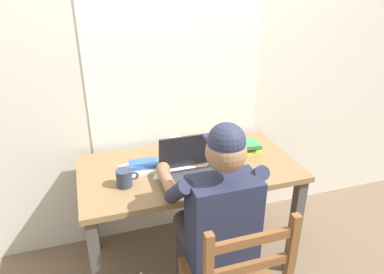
% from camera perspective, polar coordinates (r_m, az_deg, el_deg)
% --- Properties ---
extents(ground_plane, '(8.00, 8.00, 0.00)m').
position_cam_1_polar(ground_plane, '(2.67, -0.42, -18.56)').
color(ground_plane, brown).
extents(back_wall, '(6.00, 0.08, 2.60)m').
position_cam_1_polar(back_wall, '(2.40, -3.59, 11.95)').
color(back_wall, silver).
rests_on(back_wall, ground).
extents(desk, '(1.33, 0.69, 0.74)m').
position_cam_1_polar(desk, '(2.27, -0.47, -6.95)').
color(desk, olive).
rests_on(desk, ground).
extents(seated_person, '(0.50, 0.60, 1.24)m').
position_cam_1_polar(seated_person, '(1.92, 3.68, -12.08)').
color(seated_person, '#232842').
rests_on(seated_person, ground).
extents(laptop, '(0.33, 0.28, 0.23)m').
position_cam_1_polar(laptop, '(2.09, -0.27, -4.98)').
color(laptop, '#232328').
rests_on(laptop, desk).
extents(computer_mouse, '(0.06, 0.10, 0.03)m').
position_cam_1_polar(computer_mouse, '(2.14, 8.03, -5.56)').
color(computer_mouse, black).
rests_on(computer_mouse, desk).
extents(coffee_mug_white, '(0.12, 0.08, 0.09)m').
position_cam_1_polar(coffee_mug_white, '(2.39, -2.46, -1.17)').
color(coffee_mug_white, beige).
rests_on(coffee_mug_white, desk).
extents(coffee_mug_dark, '(0.13, 0.09, 0.10)m').
position_cam_1_polar(coffee_mug_dark, '(2.04, -10.64, -6.41)').
color(coffee_mug_dark, '#2D384C').
rests_on(coffee_mug_dark, desk).
extents(book_stack_main, '(0.20, 0.15, 0.08)m').
position_cam_1_polar(book_stack_main, '(2.39, 8.64, -1.58)').
color(book_stack_main, gold).
rests_on(book_stack_main, desk).
extents(book_stack_side, '(0.18, 0.16, 0.04)m').
position_cam_1_polar(book_stack_side, '(2.20, -7.65, -4.60)').
color(book_stack_side, white).
rests_on(book_stack_side, desk).
extents(paper_pile_near_laptop, '(0.25, 0.21, 0.01)m').
position_cam_1_polar(paper_pile_near_laptop, '(2.22, -8.14, -4.82)').
color(paper_pile_near_laptop, silver).
rests_on(paper_pile_near_laptop, desk).
extents(paper_pile_back_corner, '(0.28, 0.25, 0.01)m').
position_cam_1_polar(paper_pile_back_corner, '(2.14, -2.72, -5.72)').
color(paper_pile_back_corner, white).
rests_on(paper_pile_back_corner, desk).
extents(landscape_photo_print, '(0.15, 0.13, 0.00)m').
position_cam_1_polar(landscape_photo_print, '(2.45, 3.35, -1.64)').
color(landscape_photo_print, gold).
rests_on(landscape_photo_print, desk).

